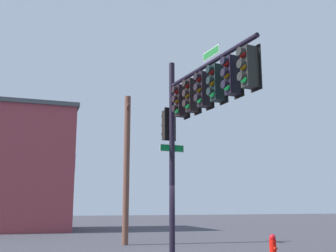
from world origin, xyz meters
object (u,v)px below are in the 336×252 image
object	(u,v)px
fire_hydrant	(273,247)
utility_pole	(126,166)
brick_building	(24,169)
signal_pole_assembly	(197,105)

from	to	relation	value
fire_hydrant	utility_pole	bearing A→B (deg)	-148.99
brick_building	fire_hydrant	bearing A→B (deg)	24.36
fire_hydrant	signal_pole_assembly	bearing A→B (deg)	-70.40
fire_hydrant	brick_building	xyz separation A→B (m)	(-19.61, -8.88, 4.10)
utility_pole	brick_building	size ratio (longest dim) A/B	0.80
signal_pole_assembly	brick_building	world-z (taller)	brick_building
signal_pole_assembly	brick_building	bearing A→B (deg)	-164.89
brick_building	utility_pole	bearing A→B (deg)	20.81
signal_pole_assembly	brick_building	size ratio (longest dim) A/B	0.78
signal_pole_assembly	fire_hydrant	distance (m)	5.74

